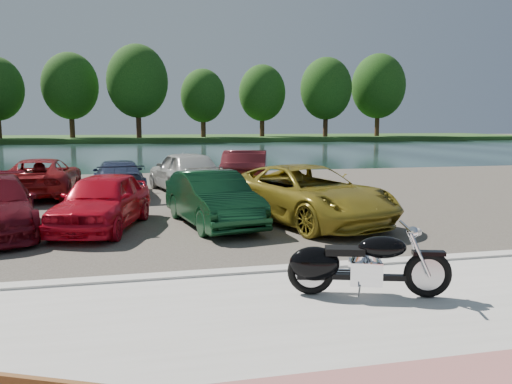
% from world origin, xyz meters
% --- Properties ---
extents(ground, '(200.00, 200.00, 0.00)m').
position_xyz_m(ground, '(0.00, 0.00, 0.00)').
color(ground, '#595447').
rests_on(ground, ground).
extents(promenade, '(60.00, 6.00, 0.10)m').
position_xyz_m(promenade, '(0.00, -1.00, 0.05)').
color(promenade, '#B9B5AE').
rests_on(promenade, ground).
extents(kerb, '(60.00, 0.30, 0.14)m').
position_xyz_m(kerb, '(0.00, 2.00, 0.07)').
color(kerb, '#B9B5AE').
rests_on(kerb, ground).
extents(parking_lot, '(60.00, 18.00, 0.04)m').
position_xyz_m(parking_lot, '(0.00, 11.00, 0.02)').
color(parking_lot, '#413B34').
rests_on(parking_lot, ground).
extents(river, '(120.00, 40.00, 0.00)m').
position_xyz_m(river, '(0.00, 40.00, 0.00)').
color(river, '#1B3130').
rests_on(river, ground).
extents(far_bank, '(120.00, 24.00, 0.60)m').
position_xyz_m(far_bank, '(0.00, 72.00, 0.30)').
color(far_bank, '#224217').
rests_on(far_bank, ground).
extents(far_trees, '(70.25, 10.68, 12.52)m').
position_xyz_m(far_trees, '(4.36, 65.79, 7.49)').
color(far_trees, '#3E2416').
rests_on(far_trees, far_bank).
extents(motorcycle, '(2.27, 1.01, 1.05)m').
position_xyz_m(motorcycle, '(0.42, 0.52, 0.56)').
color(motorcycle, black).
rests_on(motorcycle, promenade).
extents(car_4, '(2.55, 4.26, 1.36)m').
position_xyz_m(car_4, '(-3.47, 6.40, 0.72)').
color(car_4, red).
rests_on(car_4, parking_lot).
extents(car_5, '(2.17, 4.25, 1.34)m').
position_xyz_m(car_5, '(-0.83, 6.25, 0.71)').
color(car_5, '#0E341B').
rests_on(car_5, parking_lot).
extents(car_6, '(4.04, 5.76, 1.46)m').
position_xyz_m(car_6, '(1.56, 6.10, 0.77)').
color(car_6, olive).
rests_on(car_6, parking_lot).
extents(car_10, '(2.27, 4.82, 1.33)m').
position_xyz_m(car_10, '(-5.92, 12.44, 0.71)').
color(car_10, maroon).
rests_on(car_10, parking_lot).
extents(car_11, '(2.09, 4.41, 1.24)m').
position_xyz_m(car_11, '(-3.36, 12.38, 0.66)').
color(car_11, navy).
rests_on(car_11, parking_lot).
extents(car_12, '(2.82, 4.83, 1.54)m').
position_xyz_m(car_12, '(-1.01, 12.56, 0.81)').
color(car_12, beige).
rests_on(car_12, parking_lot).
extents(car_13, '(2.71, 4.84, 1.51)m').
position_xyz_m(car_13, '(1.37, 12.88, 0.80)').
color(car_13, '#4E1419').
rests_on(car_13, parking_lot).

